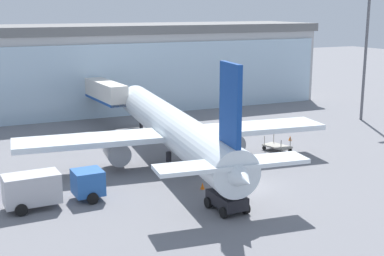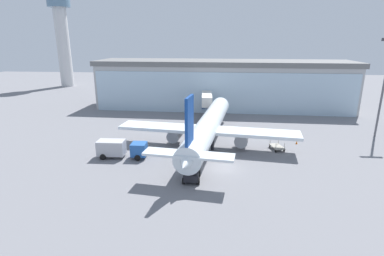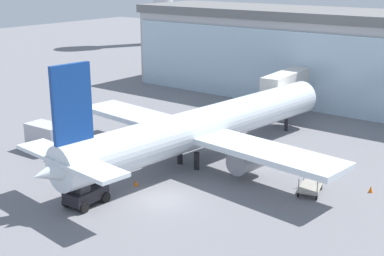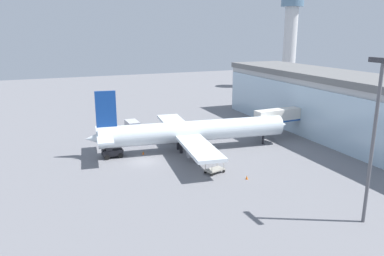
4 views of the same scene
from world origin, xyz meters
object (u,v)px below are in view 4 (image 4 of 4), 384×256
object	(u,v)px
jet_bridge	(284,116)
control_tower	(291,32)
airplane	(190,132)
safety_cone_wingtip	(247,177)
catering_truck	(134,128)
safety_cone_nose	(143,153)
apron_light_mast	(375,128)
baggage_cart	(215,170)
pushback_tug	(112,152)

from	to	relation	value
jet_bridge	control_tower	xyz separation A→B (m)	(-54.82, 42.22, 15.28)
airplane	safety_cone_wingtip	distance (m)	15.51
jet_bridge	control_tower	world-z (taller)	control_tower
control_tower	catering_truck	bearing A→B (deg)	-57.95
safety_cone_nose	airplane	bearing A→B (deg)	82.85
control_tower	airplane	world-z (taller)	control_tower
apron_light_mast	safety_cone_nose	world-z (taller)	apron_light_mast
apron_light_mast	safety_cone_nose	distance (m)	36.32
baggage_cart	safety_cone_wingtip	xyz separation A→B (m)	(3.85, 3.05, -0.23)
apron_light_mast	airplane	xyz separation A→B (m)	(-30.25, -7.38, -7.10)
apron_light_mast	safety_cone_wingtip	bearing A→B (deg)	-160.81
apron_light_mast	pushback_tug	size ratio (longest dim) A/B	5.33
jet_bridge	safety_cone_nose	distance (m)	28.39
jet_bridge	pushback_tug	world-z (taller)	jet_bridge
pushback_tug	control_tower	bearing A→B (deg)	34.01
safety_cone_nose	jet_bridge	bearing A→B (deg)	90.13
airplane	safety_cone_nose	distance (m)	8.71
pushback_tug	safety_cone_nose	bearing A→B (deg)	-7.68
airplane	catering_truck	xyz separation A→B (m)	(-12.87, -6.48, -1.83)
jet_bridge	safety_cone_nose	size ratio (longest dim) A/B	22.84
airplane	safety_cone_wingtip	bearing A→B (deg)	-74.80
airplane	control_tower	bearing A→B (deg)	49.19
control_tower	safety_cone_wingtip	distance (m)	94.97
jet_bridge	safety_cone_wingtip	size ratio (longest dim) A/B	22.84
airplane	safety_cone_wingtip	size ratio (longest dim) A/B	64.68
apron_light_mast	safety_cone_wingtip	xyz separation A→B (m)	(-15.18, -5.28, -10.12)
jet_bridge	safety_cone_wingtip	distance (m)	24.43
control_tower	pushback_tug	distance (m)	94.78
jet_bridge	airplane	world-z (taller)	airplane
baggage_cart	safety_cone_nose	world-z (taller)	baggage_cart
catering_truck	airplane	bearing A→B (deg)	25.55
baggage_cart	pushback_tug	bearing A→B (deg)	-60.49
baggage_cart	safety_cone_wingtip	distance (m)	4.92
catering_truck	pushback_tug	distance (m)	13.17
baggage_cart	safety_cone_nose	size ratio (longest dim) A/B	5.65
catering_truck	pushback_tug	bearing A→B (deg)	-31.78
apron_light_mast	pushback_tug	bearing A→B (deg)	-147.10
pushback_tug	safety_cone_wingtip	size ratio (longest dim) A/B	5.92
catering_truck	safety_cone_nose	world-z (taller)	catering_truck
jet_bridge	apron_light_mast	size ratio (longest dim) A/B	0.72
safety_cone_wingtip	control_tower	bearing A→B (deg)	139.72
safety_cone_nose	safety_cone_wingtip	world-z (taller)	same
jet_bridge	apron_light_mast	xyz separation A→B (m)	(31.32, -12.64, 6.26)
airplane	safety_cone_wingtip	xyz separation A→B (m)	(15.06, 2.10, -3.02)
control_tower	safety_cone_nose	xyz separation A→B (m)	(54.88, -70.34, -19.14)
jet_bridge	control_tower	bearing A→B (deg)	49.43
baggage_cart	safety_cone_wingtip	bearing A→B (deg)	114.07
control_tower	pushback_tug	bearing A→B (deg)	-54.22
jet_bridge	apron_light_mast	bearing A→B (deg)	-114.95
baggage_cart	safety_cone_nose	distance (m)	14.16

